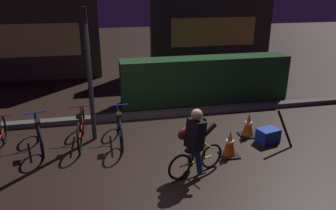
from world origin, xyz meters
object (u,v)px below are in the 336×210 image
object	(u,v)px
blue_crate	(268,135)
closed_umbrella	(285,129)
cyclist	(195,142)
street_post	(90,77)
traffic_cone_near	(230,144)
parked_bike_center_right	(119,127)
traffic_cone_far	(248,125)
parked_bike_left_mid	(39,133)
parked_bike_center_left	(81,128)

from	to	relation	value
blue_crate	closed_umbrella	distance (m)	0.41
cyclist	street_post	bearing A→B (deg)	113.70
street_post	blue_crate	world-z (taller)	street_post
cyclist	traffic_cone_near	bearing A→B (deg)	7.28
cyclist	parked_bike_center_right	bearing A→B (deg)	107.18
street_post	traffic_cone_far	bearing A→B (deg)	-9.07
parked_bike_left_mid	traffic_cone_near	world-z (taller)	parked_bike_left_mid
traffic_cone_near	closed_umbrella	size ratio (longest dim) A/B	0.63
street_post	parked_bike_center_left	bearing A→B (deg)	-159.46
closed_umbrella	parked_bike_center_right	bearing A→B (deg)	10.48
traffic_cone_near	traffic_cone_far	bearing A→B (deg)	45.85
traffic_cone_near	cyclist	size ratio (longest dim) A/B	0.43
traffic_cone_near	blue_crate	distance (m)	1.12
parked_bike_center_left	cyclist	world-z (taller)	cyclist
street_post	closed_umbrella	xyz separation A→B (m)	(3.87, -1.15, -1.00)
street_post	closed_umbrella	distance (m)	4.16
cyclist	traffic_cone_far	bearing A→B (deg)	16.38
traffic_cone_near	parked_bike_left_mid	bearing A→B (deg)	163.37
parked_bike_left_mid	traffic_cone_near	size ratio (longest dim) A/B	2.77
street_post	parked_bike_left_mid	bearing A→B (deg)	-170.30
parked_bike_center_right	closed_umbrella	distance (m)	3.46
parked_bike_left_mid	cyclist	distance (m)	3.28
traffic_cone_far	closed_umbrella	bearing A→B (deg)	-50.18
parked_bike_center_right	parked_bike_left_mid	bearing A→B (deg)	88.43
parked_bike_left_mid	blue_crate	xyz separation A→B (m)	(4.76, -0.71, -0.17)
parked_bike_center_right	traffic_cone_far	distance (m)	2.84
street_post	parked_bike_center_left	distance (m)	1.11
street_post	parked_bike_center_left	size ratio (longest dim) A/B	1.77
parked_bike_center_left	street_post	bearing A→B (deg)	-67.93
parked_bike_left_mid	cyclist	xyz separation A→B (m)	(2.86, -1.58, 0.31)
parked_bike_center_right	traffic_cone_near	xyz separation A→B (m)	(2.08, -1.08, -0.08)
traffic_cone_far	cyclist	xyz separation A→B (m)	(-1.60, -1.23, 0.37)
parked_bike_left_mid	blue_crate	size ratio (longest dim) A/B	3.39
street_post	cyclist	size ratio (longest dim) A/B	2.25
traffic_cone_near	blue_crate	size ratio (longest dim) A/B	1.22
parked_bike_center_left	blue_crate	size ratio (longest dim) A/B	3.60
traffic_cone_near	traffic_cone_far	world-z (taller)	traffic_cone_near
parked_bike_center_right	cyclist	world-z (taller)	cyclist
street_post	traffic_cone_far	world-z (taller)	street_post
parked_bike_left_mid	traffic_cone_far	xyz separation A→B (m)	(4.46, -0.35, -0.06)
parked_bike_center_right	closed_umbrella	xyz separation A→B (m)	(3.34, -0.93, 0.06)
street_post	parked_bike_left_mid	world-z (taller)	street_post
parked_bike_center_right	traffic_cone_near	distance (m)	2.35
blue_crate	closed_umbrella	bearing A→B (deg)	-49.01
traffic_cone_far	blue_crate	xyz separation A→B (m)	(0.29, -0.36, -0.11)
blue_crate	cyclist	distance (m)	2.14
street_post	cyclist	world-z (taller)	street_post
blue_crate	cyclist	xyz separation A→B (m)	(-1.90, -0.87, 0.48)
parked_bike_center_right	traffic_cone_near	size ratio (longest dim) A/B	3.02
street_post	parked_bike_left_mid	xyz separation A→B (m)	(-1.10, -0.19, -1.08)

